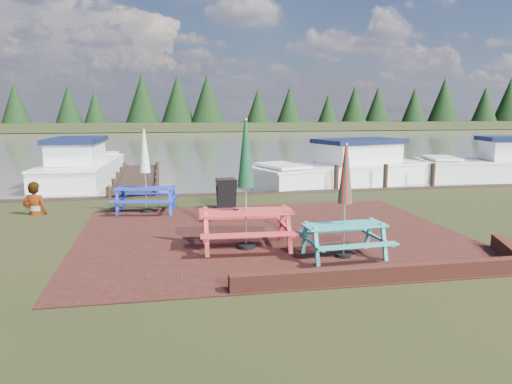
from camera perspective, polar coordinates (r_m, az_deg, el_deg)
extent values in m
plane|color=black|center=(11.04, 2.81, -6.22)|extent=(120.00, 120.00, 0.00)
cube|color=#351911|center=(11.98, 1.67, -4.91)|extent=(9.00, 7.50, 0.02)
cube|color=#4C1E16|center=(9.16, 16.05, -8.90)|extent=(6.00, 0.22, 0.30)
cube|color=#4C1E16|center=(11.28, 27.04, -6.12)|extent=(0.82, 1.77, 0.30)
cube|color=#4B4940|center=(47.49, -7.85, 5.70)|extent=(120.00, 60.00, 0.02)
cube|color=black|center=(76.41, -9.06, 7.40)|extent=(120.00, 10.00, 1.20)
cube|color=teal|center=(10.19, 10.05, -3.74)|extent=(1.69, 0.74, 0.04)
cube|color=teal|center=(9.70, 11.52, -6.06)|extent=(1.66, 0.32, 0.04)
cube|color=teal|center=(10.80, 8.65, -4.40)|extent=(1.66, 0.32, 0.04)
cube|color=teal|center=(10.00, 6.23, -5.90)|extent=(0.16, 1.43, 0.68)
cube|color=teal|center=(10.58, 13.55, -5.26)|extent=(0.16, 1.43, 0.68)
cylinder|color=black|center=(10.35, 9.95, -7.16)|extent=(0.33, 0.33, 0.09)
cylinder|color=#B2B2B7|center=(10.09, 10.12, -1.14)|extent=(0.03, 0.03, 2.30)
cone|color=#B01921|center=(10.01, 10.21, 1.96)|extent=(0.29, 0.29, 1.15)
cube|color=red|center=(10.65, -1.15, -2.26)|extent=(2.03, 0.88, 0.04)
cube|color=red|center=(9.99, -0.64, -4.93)|extent=(2.00, 0.37, 0.04)
cube|color=red|center=(11.44, -1.59, -3.08)|extent=(2.00, 0.37, 0.04)
cube|color=red|center=(10.67, -5.76, -4.53)|extent=(0.18, 1.73, 0.82)
cube|color=red|center=(10.87, 3.39, -4.25)|extent=(0.18, 1.73, 0.82)
cylinder|color=black|center=(10.82, -1.14, -6.22)|extent=(0.40, 0.40, 0.11)
cylinder|color=#B2B2B7|center=(10.55, -1.16, 0.74)|extent=(0.04, 0.04, 2.76)
cone|color=#113E21|center=(10.47, -1.17, 4.33)|extent=(0.35, 0.35, 1.38)
cube|color=#182DB6|center=(14.81, -12.48, 0.40)|extent=(1.82, 0.95, 0.04)
cube|color=#182DB6|center=(14.22, -12.95, -1.12)|extent=(1.75, 0.52, 0.04)
cube|color=#182DB6|center=(15.48, -11.98, -0.24)|extent=(1.75, 0.52, 0.04)
cube|color=#182DB6|center=(15.03, -15.25, -0.96)|extent=(0.33, 1.49, 0.71)
cube|color=#182DB6|center=(14.74, -9.57, -0.95)|extent=(0.33, 1.49, 0.71)
cylinder|color=black|center=(14.92, -12.39, -2.12)|extent=(0.35, 0.35, 0.10)
cylinder|color=#B2B2B7|center=(14.74, -12.55, 2.29)|extent=(0.03, 0.03, 2.41)
cone|color=silver|center=(14.68, -12.63, 4.53)|extent=(0.31, 0.31, 1.20)
cube|color=black|center=(14.80, -3.33, -0.33)|extent=(0.60, 0.29, 0.93)
cube|color=black|center=(15.11, -3.49, -0.13)|extent=(0.60, 0.29, 0.93)
cube|color=black|center=(14.89, -3.43, 1.49)|extent=(0.58, 0.10, 0.03)
cube|color=black|center=(22.03, -13.32, 1.70)|extent=(1.60, 9.00, 0.06)
cube|color=black|center=(22.07, -15.27, 1.76)|extent=(0.08, 9.00, 0.08)
cube|color=black|center=(22.01, -11.37, 1.89)|extent=(0.08, 9.00, 0.08)
cylinder|color=black|center=(17.68, -16.45, -1.00)|extent=(0.16, 0.16, 1.00)
cylinder|color=black|center=(17.60, -11.26, -0.84)|extent=(0.16, 0.16, 1.00)
cube|color=white|center=(23.30, -19.20, 1.91)|extent=(3.05, 7.58, 1.06)
cube|color=white|center=(23.24, -19.27, 3.26)|extent=(3.11, 7.74, 0.08)
cube|color=white|center=(22.33, -19.82, 4.31)|extent=(2.04, 3.24, 0.90)
cube|color=black|center=(22.30, -19.89, 5.61)|extent=(2.28, 3.70, 0.19)
cube|color=white|center=(25.99, -17.99, 4.22)|extent=(2.25, 1.48, 0.11)
cube|color=white|center=(21.38, 9.72, 1.64)|extent=(8.13, 4.82, 1.02)
cube|color=white|center=(21.32, 9.76, 3.05)|extent=(8.29, 4.91, 0.08)
cube|color=white|center=(21.85, 11.71, 4.44)|extent=(3.65, 2.79, 0.87)
cube|color=black|center=(21.81, 11.75, 5.73)|extent=(4.15, 3.13, 0.18)
cube|color=white|center=(19.65, 3.02, 3.04)|extent=(1.99, 2.57, 0.10)
cube|color=white|center=(25.09, 25.95, 1.97)|extent=(7.15, 3.74, 1.05)
cube|color=white|center=(25.03, 26.04, 3.20)|extent=(7.29, 3.82, 0.08)
cube|color=white|center=(24.04, 20.47, 3.67)|extent=(1.61, 2.25, 0.10)
imported|color=gray|center=(15.47, -24.12, 1.05)|extent=(0.76, 0.58, 1.89)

